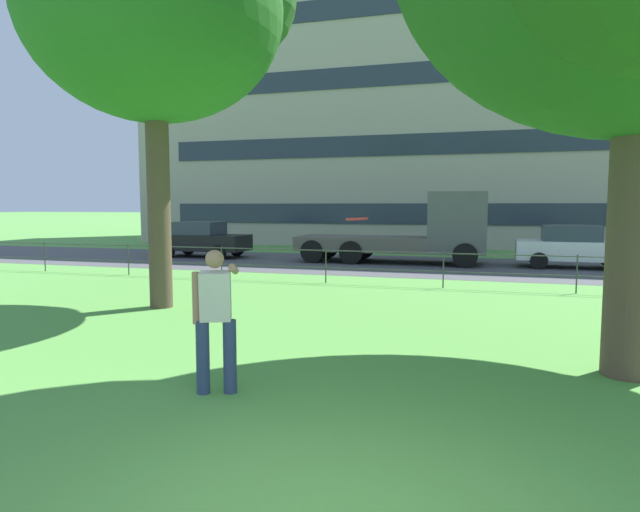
{
  "coord_description": "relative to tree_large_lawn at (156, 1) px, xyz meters",
  "views": [
    {
      "loc": [
        0.98,
        -3.29,
        2.25
      ],
      "look_at": [
        -2.12,
        7.15,
        1.24
      ],
      "focal_mm": 30.64,
      "sensor_mm": 36.0,
      "label": 1
    }
  ],
  "objects": [
    {
      "name": "apartment_building_background",
      "position": [
        4.1,
        24.13,
        2.57
      ],
      "size": [
        34.77,
        12.11,
        18.38
      ],
      "color": "#ADA393",
      "rests_on": "ground"
    },
    {
      "name": "park_fence",
      "position": [
        5.87,
        4.44,
        -5.96
      ],
      "size": [
        33.37,
        0.04,
        1.0
      ],
      "color": "#333833",
      "rests_on": "ground"
    },
    {
      "name": "car_black_far_left",
      "position": [
        -4.86,
        10.64,
        -5.85
      ],
      "size": [
        4.06,
        1.93,
        1.54
      ],
      "color": "black",
      "rests_on": "ground"
    },
    {
      "name": "flatbed_truck_center",
      "position": [
        4.51,
        10.65,
        -5.41
      ],
      "size": [
        7.31,
        2.45,
        2.75
      ],
      "color": "#4C4C51",
      "rests_on": "ground"
    },
    {
      "name": "frisbee",
      "position": [
        5.4,
        -4.27,
        -4.53
      ],
      "size": [
        0.34,
        0.34,
        0.04
      ],
      "color": "red"
    },
    {
      "name": "person_thrower",
      "position": [
        3.83,
        -4.89,
        -5.69
      ],
      "size": [
        0.48,
        0.86,
        1.73
      ],
      "color": "navy",
      "rests_on": "ground"
    },
    {
      "name": "street_strip",
      "position": [
        5.87,
        9.84,
        -6.62
      ],
      "size": [
        80.0,
        7.43,
        0.01
      ],
      "primitive_type": "cube",
      "color": "#4C4C51",
      "rests_on": "ground"
    },
    {
      "name": "car_white_far_right",
      "position": [
        10.03,
        10.65,
        -5.85
      ],
      "size": [
        4.04,
        1.89,
        1.54
      ],
      "color": "silver",
      "rests_on": "ground"
    },
    {
      "name": "tree_large_lawn",
      "position": [
        0.0,
        0.0,
        0.0
      ],
      "size": [
        5.75,
        6.63,
        8.85
      ],
      "color": "brown",
      "rests_on": "ground"
    }
  ]
}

